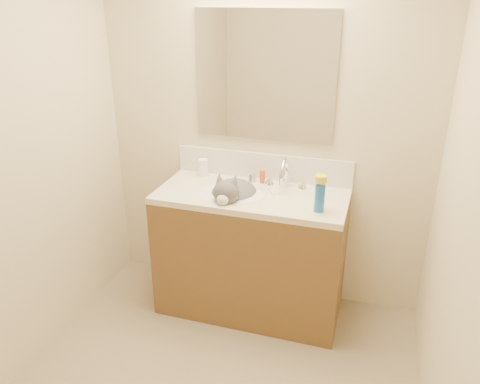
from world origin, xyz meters
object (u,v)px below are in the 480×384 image
Objects in this scene: basin at (232,203)px; amber_bottle at (262,176)px; vanity_cabinet at (251,255)px; cat at (233,196)px; spray_can at (320,198)px; faucet at (285,176)px; pill_bottle at (203,168)px; silver_jar at (252,178)px.

basin is 0.28m from amber_bottle.
amber_bottle is at bearing 57.27° from basin.
vanity_cabinet is 2.79× the size of cat.
faucet is at bearing 133.97° from spray_can.
cat reaches higher than amber_bottle.
faucet is 3.14× the size of amber_bottle.
faucet is 0.58m from pill_bottle.
basin reaches higher than vanity_cabinet.
pill_bottle is 2.13× the size of silver_jar.
faucet is (0.18, 0.14, 0.54)m from vanity_cabinet.
spray_can reaches higher than amber_bottle.
silver_jar is at bearing 72.52° from basin.
silver_jar is at bearing 73.84° from cat.
cat reaches higher than vanity_cabinet.
faucet reaches higher than basin.
amber_bottle is 0.56× the size of spray_can.
faucet reaches higher than pill_bottle.
basin is at bearing -107.48° from silver_jar.
pill_bottle is 0.90m from spray_can.
spray_can reaches higher than pill_bottle.
vanity_cabinet is at bearing -142.71° from faucet.
faucet is 1.75× the size of spray_can.
cat is at bearing -22.27° from basin.
cat is 0.27m from amber_bottle.
cat is at bearing 169.48° from spray_can.
amber_bottle is at bearing 0.12° from silver_jar.
faucet is at bearing -12.47° from silver_jar.
spray_can is at bearing -37.48° from amber_bottle.
pill_bottle is (-0.40, 0.19, 0.51)m from vanity_cabinet.
cat is (-0.29, -0.17, -0.11)m from faucet.
spray_can is (0.84, -0.33, 0.02)m from pill_bottle.
amber_bottle reaches higher than silver_jar.
faucet is at bearing 29.12° from basin.
faucet is 0.38m from spray_can.
amber_bottle is (0.13, 0.22, 0.07)m from cat.
vanity_cabinet is 21.44× the size of silver_jar.
spray_can is (0.56, -0.10, 0.10)m from cat.
pill_bottle reaches higher than amber_bottle.
basin is 1.61× the size of faucet.
pill_bottle reaches higher than silver_jar.
amber_bottle is at bearing -0.30° from pill_bottle.
spray_can reaches higher than basin.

